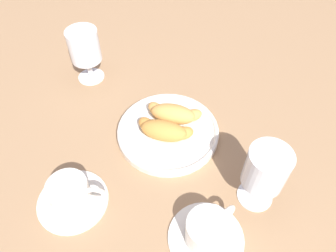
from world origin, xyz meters
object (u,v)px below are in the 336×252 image
(croissant_large, at_px, (163,131))
(croissant_small, at_px, (173,113))
(juice_glass_left, at_px, (84,48))
(coffee_cup_near, at_px, (208,232))
(juice_glass_right, at_px, (266,170))
(coffee_cup_far, at_px, (71,195))
(pastry_plate, at_px, (168,131))

(croissant_large, height_order, croissant_small, same)
(croissant_small, distance_m, juice_glass_left, 0.28)
(croissant_small, relative_size, juice_glass_left, 0.93)
(coffee_cup_near, height_order, juice_glass_left, juice_glass_left)
(croissant_small, height_order, juice_glass_left, juice_glass_left)
(juice_glass_right, bearing_deg, juice_glass_left, 168.65)
(coffee_cup_far, xyz_separation_m, juice_glass_left, (-0.21, 0.29, 0.07))
(pastry_plate, relative_size, croissant_small, 1.75)
(croissant_small, xyz_separation_m, juice_glass_right, (0.23, -0.07, 0.06))
(croissant_large, height_order, coffee_cup_near, croissant_large)
(croissant_large, relative_size, coffee_cup_near, 0.96)
(coffee_cup_far, bearing_deg, juice_glass_right, 33.67)
(coffee_cup_near, bearing_deg, croissant_small, 133.89)
(croissant_small, xyz_separation_m, coffee_cup_far, (-0.06, -0.27, -0.01))
(croissant_large, distance_m, croissant_small, 0.05)
(croissant_large, bearing_deg, croissant_small, 98.52)
(coffee_cup_near, bearing_deg, juice_glass_left, 153.98)
(croissant_large, distance_m, coffee_cup_near, 0.23)
(pastry_plate, distance_m, coffee_cup_far, 0.25)
(croissant_small, height_order, juice_glass_right, juice_glass_right)
(pastry_plate, height_order, croissant_small, croissant_small)
(pastry_plate, height_order, coffee_cup_far, coffee_cup_far)
(coffee_cup_far, bearing_deg, juice_glass_left, 125.18)
(coffee_cup_far, distance_m, juice_glass_right, 0.36)
(coffee_cup_near, bearing_deg, pastry_plate, 137.93)
(coffee_cup_far, xyz_separation_m, juice_glass_right, (0.29, 0.19, 0.07))
(coffee_cup_near, xyz_separation_m, juice_glass_right, (0.04, 0.12, 0.07))
(pastry_plate, distance_m, juice_glass_left, 0.29)
(pastry_plate, xyz_separation_m, coffee_cup_far, (-0.07, -0.24, 0.02))
(croissant_large, height_order, coffee_cup_far, croissant_large)
(juice_glass_left, distance_m, juice_glass_right, 0.51)
(juice_glass_right, bearing_deg, croissant_small, 162.63)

